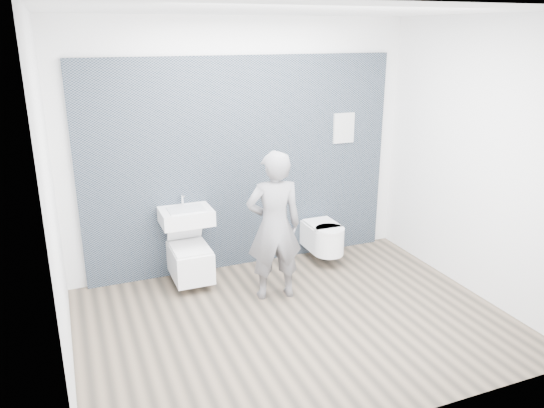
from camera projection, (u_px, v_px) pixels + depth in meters
name	position (u px, v px, depth m)	size (l,w,h in m)	color
ground	(295.00, 321.00, 5.07)	(4.00, 4.00, 0.00)	brown
room_shell	(298.00, 142.00, 4.52)	(4.00, 4.00, 4.00)	silver
tile_wall	(245.00, 262.00, 6.36)	(3.60, 0.06, 2.40)	black
washbasin	(186.00, 216.00, 5.66)	(0.54, 0.41, 0.41)	white
toilet_square	(190.00, 260.00, 5.73)	(0.40, 0.58, 0.74)	white
toilet_rounded	(324.00, 238.00, 6.28)	(0.36, 0.61, 0.33)	white
info_placard	(339.00, 248.00, 6.77)	(0.27, 0.03, 0.35)	white
visitor	(274.00, 226.00, 5.32)	(0.57, 0.37, 1.55)	slate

